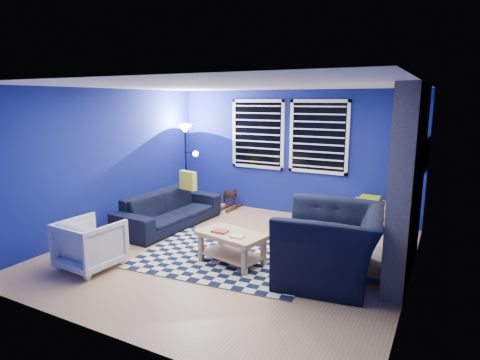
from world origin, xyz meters
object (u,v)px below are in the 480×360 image
(armchair_big, at_px, (330,244))
(armchair_bent, at_px, (91,244))
(cabinet, at_px, (370,214))
(tv, at_px, (424,157))
(sofa, at_px, (170,210))
(rocking_horse, at_px, (229,196))
(coffee_table, at_px, (232,241))
(floor_lamp, at_px, (186,140))

(armchair_big, xyz_separation_m, armchair_bent, (-3.02, -1.23, -0.12))
(armchair_bent, relative_size, cabinet, 1.21)
(tv, height_order, sofa, tv)
(rocking_horse, xyz_separation_m, coffee_table, (1.46, -2.53, 0.04))
(rocking_horse, bearing_deg, cabinet, -71.26)
(armchair_bent, height_order, coffee_table, armchair_bent)
(sofa, bearing_deg, floor_lamp, 23.47)
(tv, xyz_separation_m, sofa, (-4.10, -1.39, -1.08))
(tv, bearing_deg, sofa, -161.33)
(sofa, bearing_deg, cabinet, -61.45)
(coffee_table, xyz_separation_m, floor_lamp, (-2.32, 2.21, 1.14))
(coffee_table, relative_size, floor_lamp, 0.58)
(armchair_bent, relative_size, rocking_horse, 1.49)
(cabinet, bearing_deg, sofa, -151.44)
(sofa, height_order, armchair_big, armchair_big)
(armchair_big, relative_size, coffee_table, 1.39)
(coffee_table, bearing_deg, armchair_bent, -147.67)
(armchair_big, height_order, cabinet, armchair_big)
(armchair_big, distance_m, cabinet, 2.40)
(rocking_horse, xyz_separation_m, floor_lamp, (-0.86, -0.32, 1.18))
(floor_lamp, bearing_deg, rocking_horse, 20.17)
(tv, distance_m, sofa, 4.46)
(coffee_table, height_order, cabinet, cabinet)
(armchair_bent, xyz_separation_m, coffee_table, (1.65, 1.05, -0.02))
(cabinet, bearing_deg, tv, -12.62)
(tv, bearing_deg, floor_lamp, -178.18)
(tv, relative_size, floor_lamp, 0.56)
(rocking_horse, distance_m, floor_lamp, 1.50)
(armchair_big, height_order, floor_lamp, floor_lamp)
(rocking_horse, relative_size, cabinet, 0.82)
(armchair_bent, xyz_separation_m, cabinet, (3.09, 3.62, -0.08))
(armchair_big, xyz_separation_m, cabinet, (0.07, 2.39, -0.21))
(armchair_big, distance_m, rocking_horse, 3.67)
(sofa, xyz_separation_m, rocking_horse, (0.39, 1.56, -0.03))
(sofa, bearing_deg, coffee_table, -115.20)
(rocking_horse, relative_size, coffee_table, 0.49)
(armchair_bent, bearing_deg, sofa, -80.72)
(armchair_big, xyz_separation_m, coffee_table, (-1.37, -0.19, -0.14))
(armchair_bent, distance_m, rocking_horse, 3.58)
(tv, distance_m, armchair_bent, 5.28)
(sofa, relative_size, floor_lamp, 1.21)
(sofa, bearing_deg, armchair_bent, -172.03)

